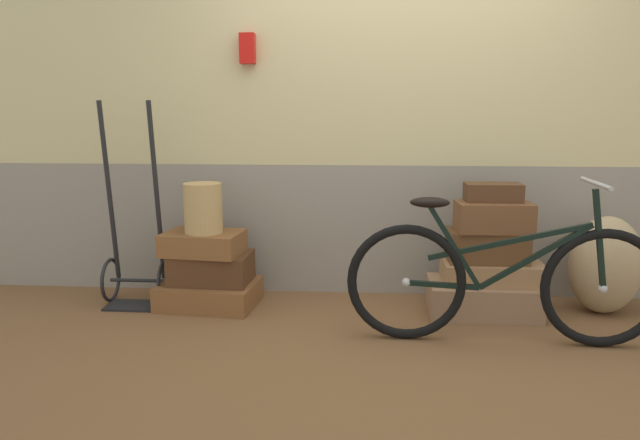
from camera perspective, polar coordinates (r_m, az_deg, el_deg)
ground at (r=3.67m, az=7.69°, el=-10.90°), size 8.41×5.20×0.06m
station_building at (r=4.27m, az=7.67°, el=12.74°), size 6.41×0.74×2.94m
suitcase_0 at (r=4.13m, az=-10.50°, el=-6.92°), size 0.67×0.53×0.16m
suitcase_1 at (r=4.08m, az=-10.30°, el=-4.49°), size 0.54×0.38×0.20m
suitcase_2 at (r=4.05m, az=-11.07°, el=-2.16°), size 0.54×0.42×0.15m
suitcase_3 at (r=4.03m, az=15.25°, el=-7.17°), size 0.69×0.43×0.21m
suitcase_4 at (r=4.01m, az=16.03°, el=-4.73°), size 0.63×0.38×0.14m
suitcase_5 at (r=3.97m, az=15.59°, el=-2.37°), size 0.50×0.30×0.20m
suitcase_6 at (r=3.91m, az=16.22°, el=0.29°), size 0.47×0.28×0.18m
suitcase_7 at (r=3.94m, az=16.16°, el=2.55°), size 0.35×0.19×0.11m
wicker_basket at (r=3.98m, az=-11.08°, el=1.12°), size 0.25×0.25×0.33m
luggage_trolley at (r=4.24m, az=-17.16°, el=-3.49°), size 0.41×0.37×1.36m
burlap_sack at (r=4.27m, az=25.54°, el=-3.89°), size 0.45×0.39×0.64m
bicycle at (r=3.50m, az=16.96°, el=-5.63°), size 1.74×0.46×0.93m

